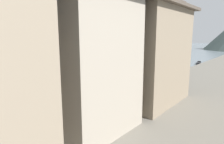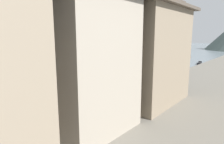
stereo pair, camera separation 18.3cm
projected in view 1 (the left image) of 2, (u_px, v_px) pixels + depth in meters
name	position (u px, v px, depth m)	size (l,w,h in m)	color
boat_moored_nearest	(139.00, 83.00, 26.59)	(1.74, 3.67, 0.43)	#232326
boat_moored_second	(149.00, 70.00, 36.29)	(4.82, 3.09, 0.68)	#33281E
boat_moored_third	(199.00, 63.00, 46.30)	(1.57, 4.17, 0.45)	#232326
boat_moored_far	(183.00, 68.00, 37.85)	(1.54, 3.96, 0.78)	#232326
boat_midriver_drifting	(146.00, 64.00, 45.81)	(2.32, 4.03, 0.40)	#33281E
boat_midriver_upstream	(188.00, 57.00, 58.87)	(1.91, 4.05, 0.56)	brown
boat_upstream_distant	(112.00, 96.00, 20.82)	(1.04, 4.75, 0.34)	#423328
boat_crossing_west	(156.00, 77.00, 30.22)	(1.37, 4.00, 0.64)	#232326
house_waterfront_second	(90.00, 59.00, 11.29)	(5.29, 6.06, 8.74)	gray
house_waterfront_tall	(150.00, 52.00, 16.47)	(5.65, 8.01, 8.74)	#7F705B
mooring_post_dock_near	(35.00, 119.00, 12.16)	(0.20, 0.20, 0.97)	#473828
mooring_post_dock_mid	(118.00, 91.00, 18.66)	(0.20, 0.20, 0.89)	#473828
mooring_post_dock_far	(156.00, 78.00, 24.65)	(0.20, 0.20, 0.72)	#473828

